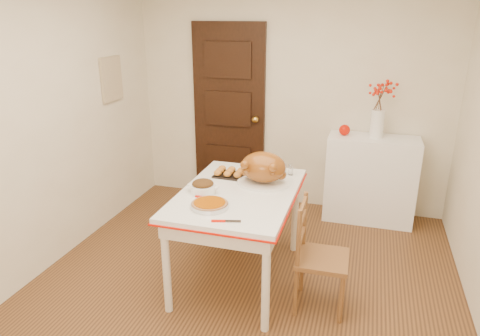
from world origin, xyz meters
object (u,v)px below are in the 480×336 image
(sideboard, at_px, (370,179))
(kitchen_table, at_px, (238,235))
(chair_oak, at_px, (322,256))
(turkey_platter, at_px, (263,169))
(pumpkin_pie, at_px, (210,204))

(sideboard, xyz_separation_m, kitchen_table, (-1.03, -1.48, -0.06))
(kitchen_table, xyz_separation_m, chair_oak, (0.72, -0.19, 0.04))
(kitchen_table, height_order, turkey_platter, turkey_platter)
(sideboard, relative_size, chair_oak, 1.07)
(kitchen_table, bearing_deg, chair_oak, -15.10)
(turkey_platter, height_order, pumpkin_pie, turkey_platter)
(sideboard, relative_size, turkey_platter, 2.12)
(sideboard, height_order, pumpkin_pie, sideboard)
(sideboard, height_order, chair_oak, sideboard)
(turkey_platter, bearing_deg, chair_oak, -36.24)
(chair_oak, bearing_deg, pumpkin_pie, 100.08)
(kitchen_table, bearing_deg, sideboard, 55.24)
(chair_oak, relative_size, turkey_platter, 1.99)
(kitchen_table, relative_size, turkey_platter, 3.05)
(kitchen_table, distance_m, pumpkin_pie, 0.57)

